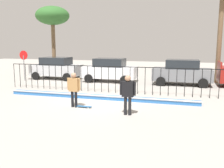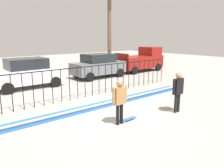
# 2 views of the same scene
# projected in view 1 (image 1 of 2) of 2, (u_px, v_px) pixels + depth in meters

# --- Properties ---
(ground_plane) EXTENTS (60.00, 60.00, 0.00)m
(ground_plane) POSITION_uv_depth(u_px,v_px,m) (93.00, 103.00, 13.16)
(ground_plane) COLOR #9E9991
(bowl_coping_ledge) EXTENTS (11.00, 0.41, 0.27)m
(bowl_coping_ledge) POSITION_uv_depth(u_px,v_px,m) (98.00, 97.00, 13.98)
(bowl_coping_ledge) COLOR #2D6BB7
(bowl_coping_ledge) RESTS_ON ground
(perimeter_fence) EXTENTS (14.04, 0.04, 1.68)m
(perimeter_fence) POSITION_uv_depth(u_px,v_px,m) (108.00, 76.00, 15.70)
(perimeter_fence) COLOR black
(perimeter_fence) RESTS_ON ground
(skateboarder) EXTENTS (0.69, 0.26, 1.71)m
(skateboarder) POSITION_uv_depth(u_px,v_px,m) (74.00, 87.00, 12.07)
(skateboarder) COLOR black
(skateboarder) RESTS_ON ground
(skateboard) EXTENTS (0.80, 0.20, 0.07)m
(skateboard) POSITION_uv_depth(u_px,v_px,m) (84.00, 106.00, 12.13)
(skateboard) COLOR #26598C
(skateboard) RESTS_ON ground
(camera_operator) EXTENTS (0.71, 0.27, 1.76)m
(camera_operator) POSITION_uv_depth(u_px,v_px,m) (128.00, 91.00, 10.74)
(camera_operator) COLOR black
(camera_operator) RESTS_ON ground
(parked_car_silver) EXTENTS (4.30, 2.12, 1.90)m
(parked_car_silver) POSITION_uv_depth(u_px,v_px,m) (56.00, 68.00, 21.61)
(parked_car_silver) COLOR #B7BABF
(parked_car_silver) RESTS_ON ground
(parked_car_white) EXTENTS (4.30, 2.12, 1.90)m
(parked_car_white) POSITION_uv_depth(u_px,v_px,m) (110.00, 70.00, 20.05)
(parked_car_white) COLOR silver
(parked_car_white) RESTS_ON ground
(parked_car_gray) EXTENTS (4.30, 2.12, 1.90)m
(parked_car_gray) POSITION_uv_depth(u_px,v_px,m) (182.00, 72.00, 18.55)
(parked_car_gray) COLOR slate
(parked_car_gray) RESTS_ON ground
(stop_sign) EXTENTS (0.76, 0.07, 2.50)m
(stop_sign) POSITION_uv_depth(u_px,v_px,m) (24.00, 61.00, 20.63)
(stop_sign) COLOR slate
(stop_sign) RESTS_ON ground
(palm_tree_short) EXTENTS (3.13, 3.13, 6.50)m
(palm_tree_short) POSITION_uv_depth(u_px,v_px,m) (53.00, 17.00, 23.09)
(palm_tree_short) COLOR brown
(palm_tree_short) RESTS_ON ground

